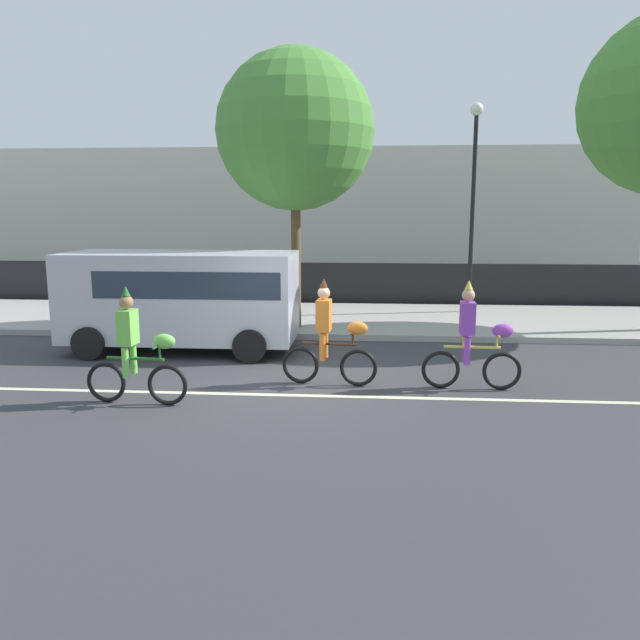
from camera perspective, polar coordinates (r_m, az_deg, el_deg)
The scene contains 12 objects.
ground_plane at distance 11.13m, azimuth -2.87°, elevation -6.14°, with size 80.00×80.00×0.00m, color #38383A.
road_centre_line at distance 10.65m, azimuth -3.21°, elevation -6.87°, with size 36.00×0.14×0.01m, color beige.
sidewalk_curb at distance 17.42m, azimuth -0.19°, elevation 0.10°, with size 60.00×5.00×0.15m, color #9E9B93.
fence_line at distance 20.19m, azimuth 0.47°, elevation 3.28°, with size 40.00×0.08×1.40m, color black.
building_backdrop at distance 28.83m, azimuth -3.04°, elevation 9.39°, with size 28.00×8.00×5.47m, color beige.
parade_cyclist_lime at distance 10.41m, azimuth -16.49°, elevation -2.91°, with size 1.72×0.50×1.92m.
parade_cyclist_orange at distance 11.06m, azimuth 0.93°, elevation -1.73°, with size 1.72×0.50×1.92m.
parade_cyclist_purple at distance 11.12m, azimuth 13.83°, elevation -1.97°, with size 1.72×0.50×1.92m.
parked_van_silver at distance 14.01m, azimuth -12.30°, elevation 2.38°, with size 5.00×2.22×2.18m.
street_lamp_post at distance 18.55m, azimuth 13.89°, elevation 12.55°, with size 0.36×0.36×5.86m.
street_tree_far_corner at distance 15.73m, azimuth -2.29°, elevation 16.88°, with size 3.83×3.83×6.74m.
pedestrian_onlooker at distance 19.26m, azimuth -8.09°, elevation 3.78°, with size 0.32×0.20×1.62m.
Camera 1 is at (1.37, -10.59, 3.12)m, focal length 35.00 mm.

